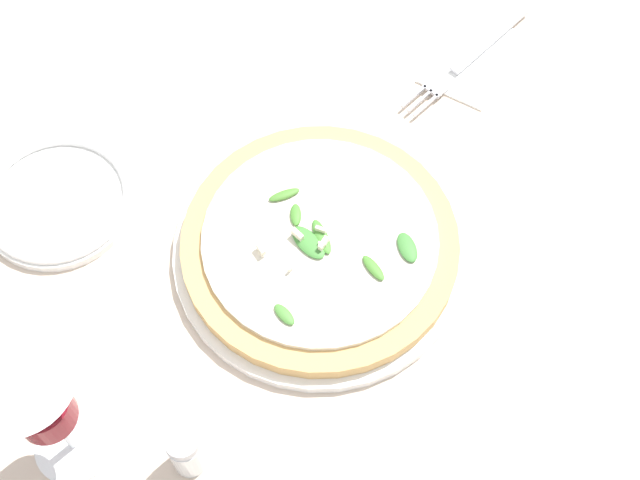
# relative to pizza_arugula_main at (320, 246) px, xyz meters

# --- Properties ---
(ground_plane) EXTENTS (6.00, 6.00, 0.00)m
(ground_plane) POSITION_rel_pizza_arugula_main_xyz_m (-0.01, 0.01, -0.02)
(ground_plane) COLOR beige
(pizza_arugula_main) EXTENTS (0.31, 0.31, 0.05)m
(pizza_arugula_main) POSITION_rel_pizza_arugula_main_xyz_m (0.00, 0.00, 0.00)
(pizza_arugula_main) COLOR white
(pizza_arugula_main) RESTS_ON ground_plane
(wine_glass) EXTENTS (0.09, 0.09, 0.18)m
(wine_glass) POSITION_rel_pizza_arugula_main_xyz_m (0.26, -0.17, 0.11)
(wine_glass) COLOR white
(wine_glass) RESTS_ON ground_plane
(napkin) EXTENTS (0.15, 0.11, 0.01)m
(napkin) POSITION_rel_pizza_arugula_main_xyz_m (-0.30, 0.10, -0.01)
(napkin) COLOR white
(napkin) RESTS_ON ground_plane
(fork) EXTENTS (0.20, 0.12, 0.00)m
(fork) POSITION_rel_pizza_arugula_main_xyz_m (-0.29, 0.10, -0.01)
(fork) COLOR silver
(fork) RESTS_ON ground_plane
(side_plate_white) EXTENTS (0.16, 0.16, 0.02)m
(side_plate_white) POSITION_rel_pizza_arugula_main_xyz_m (0.02, -0.29, -0.01)
(side_plate_white) COLOR white
(side_plate_white) RESTS_ON ground_plane
(shaker_pepper) EXTENTS (0.03, 0.03, 0.07)m
(shaker_pepper) POSITION_rel_pizza_arugula_main_xyz_m (0.24, -0.06, 0.02)
(shaker_pepper) COLOR silver
(shaker_pepper) RESTS_ON ground_plane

